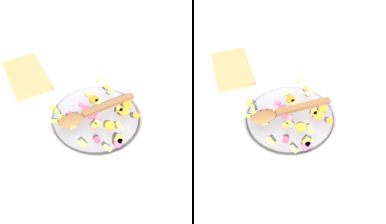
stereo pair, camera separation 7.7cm
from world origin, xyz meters
TOP-DOWN VIEW (x-y plane):
  - ground_plane at (0.00, 0.00)m, footprint 4.00×4.00m
  - skillet at (0.00, 0.00)m, footprint 0.41×0.41m
  - chopped_vegetables at (-0.02, -0.01)m, footprint 0.31×0.29m
  - wooden_spoon at (0.00, 0.03)m, footprint 0.06×0.29m
  - cutting_board at (0.35, 0.16)m, footprint 0.26×0.15m

SIDE VIEW (x-z plane):
  - ground_plane at x=0.00m, z-range 0.00..0.00m
  - cutting_board at x=0.35m, z-range 0.00..0.02m
  - skillet at x=0.00m, z-range 0.00..0.05m
  - chopped_vegetables at x=-0.02m, z-range 0.05..0.06m
  - wooden_spoon at x=0.00m, z-range 0.06..0.07m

